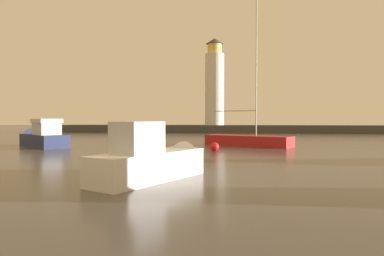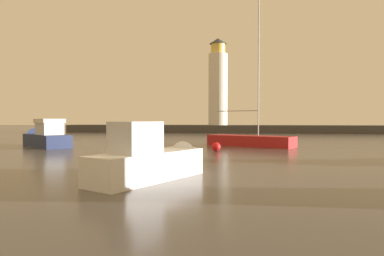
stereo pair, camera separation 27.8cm
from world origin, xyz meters
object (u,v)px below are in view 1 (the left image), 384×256
object	(u,v)px
lighthouse	(214,84)
motorboat_3	(159,159)
motorboat_2	(40,137)
mooring_buoy	(215,147)
sailboat_moored	(248,140)

from	to	relation	value
lighthouse	motorboat_3	xyz separation A→B (m)	(0.01, -52.78, -8.80)
motorboat_2	mooring_buoy	bearing A→B (deg)	-10.06
motorboat_2	mooring_buoy	distance (m)	17.65
lighthouse	sailboat_moored	distance (m)	35.13
lighthouse	sailboat_moored	world-z (taller)	lighthouse
motorboat_2	motorboat_3	size ratio (longest dim) A/B	1.09
motorboat_3	mooring_buoy	bearing A→B (deg)	81.88
motorboat_2	mooring_buoy	xyz separation A→B (m)	(17.37, -3.08, -0.52)
motorboat_2	sailboat_moored	distance (m)	20.62
motorboat_3	sailboat_moored	world-z (taller)	sailboat_moored
motorboat_2	sailboat_moored	size ratio (longest dim) A/B	0.53
lighthouse	mooring_buoy	bearing A→B (deg)	-87.23
motorboat_3	mooring_buoy	distance (m)	13.43
sailboat_moored	mooring_buoy	size ratio (longest dim) A/B	19.75
motorboat_2	mooring_buoy	size ratio (longest dim) A/B	10.45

